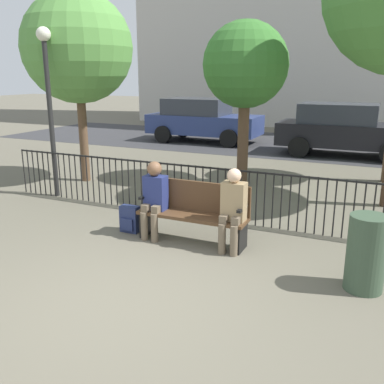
{
  "coord_description": "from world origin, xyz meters",
  "views": [
    {
      "loc": [
        2.53,
        -3.62,
        2.5
      ],
      "look_at": [
        0.0,
        1.97,
        0.8
      ],
      "focal_mm": 40.0,
      "sensor_mm": 36.0,
      "label": 1
    }
  ],
  "objects_px": {
    "park_bench": "(194,210)",
    "backpack": "(130,219)",
    "tree_3": "(245,66)",
    "parked_car_0": "(202,119)",
    "tree_1": "(77,48)",
    "trash_bin": "(366,253)",
    "lamp_post": "(48,86)",
    "seated_person_1": "(233,206)",
    "seated_person_0": "(154,195)",
    "parked_car_2": "(345,129)"
  },
  "relations": [
    {
      "from": "backpack",
      "to": "tree_1",
      "type": "relative_size",
      "value": 0.1
    },
    {
      "from": "park_bench",
      "to": "trash_bin",
      "type": "xyz_separation_m",
      "value": [
        2.48,
        -0.59,
        -0.03
      ]
    },
    {
      "from": "backpack",
      "to": "trash_bin",
      "type": "relative_size",
      "value": 0.47
    },
    {
      "from": "tree_3",
      "to": "backpack",
      "type": "bearing_deg",
      "value": -98.76
    },
    {
      "from": "tree_1",
      "to": "trash_bin",
      "type": "height_order",
      "value": "tree_1"
    },
    {
      "from": "seated_person_0",
      "to": "trash_bin",
      "type": "relative_size",
      "value": 1.31
    },
    {
      "from": "tree_3",
      "to": "parked_car_0",
      "type": "xyz_separation_m",
      "value": [
        -3.33,
        5.38,
        -1.83
      ]
    },
    {
      "from": "lamp_post",
      "to": "trash_bin",
      "type": "xyz_separation_m",
      "value": [
        6.18,
        -1.71,
        -1.8
      ]
    },
    {
      "from": "seated_person_1",
      "to": "parked_car_0",
      "type": "bearing_deg",
      "value": 115.46
    },
    {
      "from": "park_bench",
      "to": "backpack",
      "type": "height_order",
      "value": "park_bench"
    },
    {
      "from": "tree_1",
      "to": "trash_bin",
      "type": "relative_size",
      "value": 4.64
    },
    {
      "from": "backpack",
      "to": "lamp_post",
      "type": "distance_m",
      "value": 3.51
    },
    {
      "from": "parked_car_2",
      "to": "seated_person_0",
      "type": "bearing_deg",
      "value": -103.01
    },
    {
      "from": "seated_person_0",
      "to": "tree_3",
      "type": "height_order",
      "value": "tree_3"
    },
    {
      "from": "backpack",
      "to": "parked_car_0",
      "type": "height_order",
      "value": "parked_car_0"
    },
    {
      "from": "seated_person_0",
      "to": "seated_person_1",
      "type": "bearing_deg",
      "value": 0.01
    },
    {
      "from": "park_bench",
      "to": "trash_bin",
      "type": "relative_size",
      "value": 1.84
    },
    {
      "from": "tree_3",
      "to": "parked_car_0",
      "type": "height_order",
      "value": "tree_3"
    },
    {
      "from": "parked_car_2",
      "to": "tree_1",
      "type": "bearing_deg",
      "value": -131.64
    },
    {
      "from": "tree_1",
      "to": "backpack",
      "type": "bearing_deg",
      "value": -41.65
    },
    {
      "from": "park_bench",
      "to": "parked_car_0",
      "type": "bearing_deg",
      "value": 112.37
    },
    {
      "from": "park_bench",
      "to": "backpack",
      "type": "xyz_separation_m",
      "value": [
        -1.11,
        -0.09,
        -0.28
      ]
    },
    {
      "from": "tree_1",
      "to": "parked_car_0",
      "type": "distance_m",
      "value": 7.18
    },
    {
      "from": "tree_3",
      "to": "trash_bin",
      "type": "xyz_separation_m",
      "value": [
        2.98,
        -4.51,
        -2.2
      ]
    },
    {
      "from": "tree_1",
      "to": "lamp_post",
      "type": "height_order",
      "value": "tree_1"
    },
    {
      "from": "tree_3",
      "to": "lamp_post",
      "type": "height_order",
      "value": "tree_3"
    },
    {
      "from": "backpack",
      "to": "parked_car_2",
      "type": "relative_size",
      "value": 0.1
    },
    {
      "from": "tree_3",
      "to": "lamp_post",
      "type": "bearing_deg",
      "value": -138.87
    },
    {
      "from": "trash_bin",
      "to": "parked_car_0",
      "type": "bearing_deg",
      "value": 122.54
    },
    {
      "from": "park_bench",
      "to": "backpack",
      "type": "relative_size",
      "value": 3.9
    },
    {
      "from": "tree_1",
      "to": "tree_3",
      "type": "bearing_deg",
      "value": 22.66
    },
    {
      "from": "lamp_post",
      "to": "parked_car_0",
      "type": "xyz_separation_m",
      "value": [
        -0.13,
        8.17,
        -1.42
      ]
    },
    {
      "from": "seated_person_1",
      "to": "lamp_post",
      "type": "distance_m",
      "value": 4.8
    },
    {
      "from": "tree_3",
      "to": "trash_bin",
      "type": "distance_m",
      "value": 5.84
    },
    {
      "from": "parked_car_0",
      "to": "seated_person_0",
      "type": "bearing_deg",
      "value": -71.22
    },
    {
      "from": "parked_car_2",
      "to": "trash_bin",
      "type": "xyz_separation_m",
      "value": [
        1.12,
        -9.06,
        -0.38
      ]
    },
    {
      "from": "backpack",
      "to": "parked_car_2",
      "type": "xyz_separation_m",
      "value": [
        2.47,
        8.55,
        0.63
      ]
    },
    {
      "from": "seated_person_0",
      "to": "lamp_post",
      "type": "height_order",
      "value": "lamp_post"
    },
    {
      "from": "lamp_post",
      "to": "parked_car_0",
      "type": "height_order",
      "value": "lamp_post"
    },
    {
      "from": "tree_3",
      "to": "tree_1",
      "type": "bearing_deg",
      "value": -157.34
    },
    {
      "from": "seated_person_1",
      "to": "tree_3",
      "type": "height_order",
      "value": "tree_3"
    },
    {
      "from": "seated_person_0",
      "to": "lamp_post",
      "type": "relative_size",
      "value": 0.36
    },
    {
      "from": "parked_car_0",
      "to": "trash_bin",
      "type": "relative_size",
      "value": 4.52
    },
    {
      "from": "tree_1",
      "to": "parked_car_2",
      "type": "xyz_separation_m",
      "value": [
        5.34,
        6.0,
        -2.22
      ]
    },
    {
      "from": "seated_person_1",
      "to": "tree_1",
      "type": "relative_size",
      "value": 0.28
    },
    {
      "from": "tree_1",
      "to": "tree_3",
      "type": "relative_size",
      "value": 1.17
    },
    {
      "from": "seated_person_0",
      "to": "trash_bin",
      "type": "height_order",
      "value": "seated_person_0"
    },
    {
      "from": "park_bench",
      "to": "tree_3",
      "type": "distance_m",
      "value": 4.51
    },
    {
      "from": "park_bench",
      "to": "tree_3",
      "type": "relative_size",
      "value": 0.47
    },
    {
      "from": "seated_person_1",
      "to": "backpack",
      "type": "xyz_separation_m",
      "value": [
        -1.77,
        0.04,
        -0.47
      ]
    }
  ]
}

